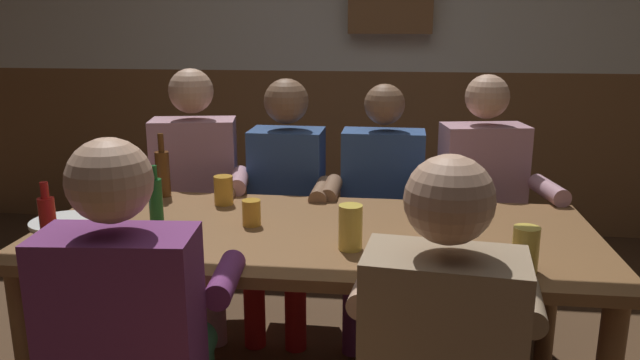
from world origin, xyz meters
TOP-DOWN VIEW (x-y plane):
  - back_wall_wainscot at (0.00, 2.35)m, footprint 6.53×0.12m
  - dining_table at (0.00, 0.10)m, footprint 2.10×0.91m
  - person_0 at (-0.69, 0.78)m, footprint 0.59×0.58m
  - person_1 at (-0.24, 0.78)m, footprint 0.50×0.53m
  - person_2 at (0.24, 0.77)m, footprint 0.54×0.50m
  - person_3 at (0.72, 0.79)m, footprint 0.57×0.57m
  - person_4 at (-0.43, -0.59)m, footprint 0.57×0.54m
  - person_5 at (0.43, -0.60)m, footprint 0.56×0.56m
  - plate_0 at (-0.97, 0.06)m, footprint 0.26×0.26m
  - bottle_0 at (-0.84, -0.26)m, footprint 0.05×0.05m
  - bottle_1 at (-0.73, 0.48)m, footprint 0.06×0.06m
  - bottle_2 at (-0.61, 0.08)m, footprint 0.05×0.05m
  - pint_glass_0 at (0.70, -0.20)m, footprint 0.08×0.08m
  - pint_glass_1 at (0.15, -0.08)m, footprint 0.08×0.08m
  - pint_glass_2 at (-0.43, 0.39)m, footprint 0.08×0.08m
  - pint_glass_3 at (-0.25, 0.13)m, footprint 0.07×0.07m
  - pint_glass_4 at (0.45, 0.01)m, footprint 0.08×0.08m

SIDE VIEW (x-z plane):
  - back_wall_wainscot at x=0.00m, z-range 0.00..1.15m
  - dining_table at x=0.00m, z-range 0.28..1.01m
  - person_2 at x=0.24m, z-range 0.06..1.26m
  - person_5 at x=0.43m, z-range 0.07..1.27m
  - person_4 at x=-0.43m, z-range 0.06..1.28m
  - person_1 at x=-0.24m, z-range 0.06..1.29m
  - person_3 at x=0.72m, z-range 0.06..1.32m
  - person_0 at x=-0.69m, z-range 0.06..1.33m
  - plate_0 at x=-0.97m, z-range 0.73..0.75m
  - pint_glass_3 at x=-0.25m, z-range 0.73..0.83m
  - pint_glass_2 at x=-0.43m, z-range 0.73..0.86m
  - pint_glass_0 at x=0.70m, z-range 0.73..0.88m
  - pint_glass_4 at x=0.45m, z-range 0.73..0.89m
  - pint_glass_1 at x=0.15m, z-range 0.73..0.89m
  - bottle_2 at x=-0.61m, z-range 0.71..0.95m
  - bottle_0 at x=-0.84m, z-range 0.71..0.97m
  - bottle_1 at x=-0.73m, z-range 0.70..0.98m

